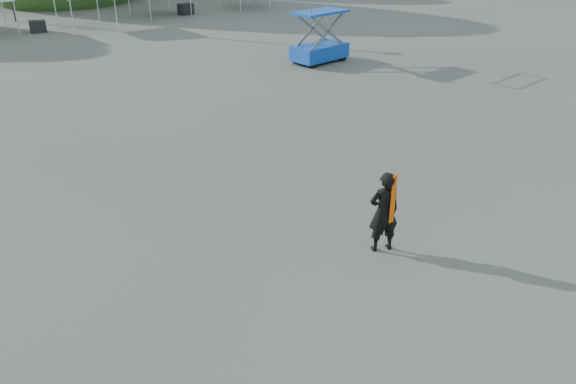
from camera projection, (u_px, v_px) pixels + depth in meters
ground at (300, 222)px, 13.40m from camera, size 120.00×120.00×0.00m
man at (384, 212)px, 11.91m from camera, size 0.80×0.68×1.85m
scissor_lift at (320, 24)px, 26.49m from camera, size 2.83×1.52×3.56m
crate_mid at (38, 26)px, 33.70m from camera, size 1.03×0.88×0.70m
crate_east at (186, 9)px, 39.44m from camera, size 1.04×0.85×0.74m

